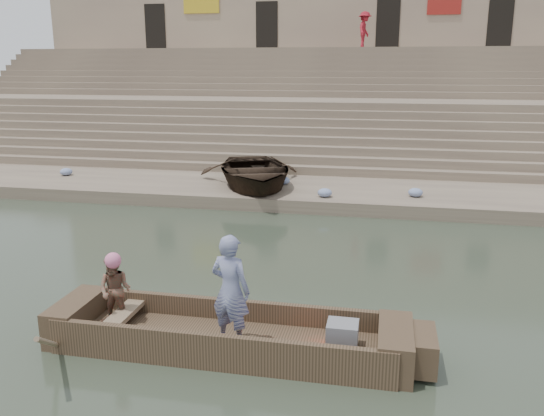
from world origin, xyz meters
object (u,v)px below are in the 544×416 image
(standing_man, at_px, (231,290))
(rowing_man, at_px, (115,290))
(television, at_px, (342,335))
(pedestrian, at_px, (365,30))
(beached_rowboat, at_px, (254,171))
(main_rowboat, at_px, (227,343))

(standing_man, distance_m, rowing_man, 2.05)
(television, bearing_deg, standing_man, -173.08)
(pedestrian, bearing_deg, beached_rowboat, -179.73)
(main_rowboat, bearing_deg, television, -0.00)
(rowing_man, height_order, pedestrian, pedestrian)
(beached_rowboat, relative_size, pedestrian, 2.53)
(main_rowboat, height_order, pedestrian, pedestrian)
(television, distance_m, beached_rowboat, 10.78)
(main_rowboat, distance_m, standing_man, 1.00)
(main_rowboat, xyz_separation_m, standing_man, (0.13, -0.20, 0.97))
(standing_man, bearing_deg, television, -157.89)
(main_rowboat, bearing_deg, rowing_man, 177.18)
(rowing_man, distance_m, television, 3.67)
(television, bearing_deg, main_rowboat, 180.00)
(pedestrian, bearing_deg, television, -166.75)
(television, bearing_deg, beached_rowboat, 110.29)
(television, bearing_deg, rowing_man, 178.55)
(television, height_order, beached_rowboat, beached_rowboat)
(main_rowboat, relative_size, beached_rowboat, 1.04)
(main_rowboat, xyz_separation_m, beached_rowboat, (-1.96, 10.10, 0.79))
(main_rowboat, relative_size, pedestrian, 2.62)
(pedestrian, bearing_deg, standing_man, -170.53)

